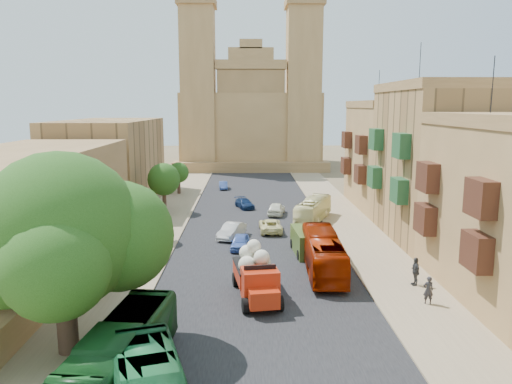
{
  "coord_description": "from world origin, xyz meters",
  "views": [
    {
      "loc": [
        -0.87,
        -18.65,
        11.77
      ],
      "look_at": [
        0.0,
        26.0,
        4.0
      ],
      "focal_mm": 35.0,
      "sensor_mm": 36.0,
      "label": 1
    }
  ],
  "objects_px": {
    "bus_green_north": "(120,355)",
    "car_dkblue": "(244,203)",
    "red_truck": "(256,274)",
    "olive_pickup": "(307,242)",
    "car_white_b": "(276,209)",
    "pedestrian_c": "(415,271)",
    "church": "(251,117)",
    "street_tree_d": "(179,173)",
    "car_cream": "(270,225)",
    "pedestrian_a": "(428,290)",
    "street_tree_b": "(142,205)",
    "street_tree_c": "(164,179)",
    "ficus_tree": "(63,236)",
    "car_blue_a": "(240,242)",
    "car_white_a": "(232,231)",
    "bus_red_east": "(323,253)",
    "street_tree_a": "(102,241)",
    "car_blue_b": "(223,185)",
    "bus_cream_east": "(313,210)"
  },
  "relations": [
    {
      "from": "bus_green_north",
      "to": "car_dkblue",
      "type": "bearing_deg",
      "value": 89.37
    },
    {
      "from": "red_truck",
      "to": "olive_pickup",
      "type": "bearing_deg",
      "value": 65.25
    },
    {
      "from": "car_white_b",
      "to": "pedestrian_c",
      "type": "relative_size",
      "value": 2.1
    },
    {
      "from": "church",
      "to": "street_tree_d",
      "type": "height_order",
      "value": "church"
    },
    {
      "from": "car_cream",
      "to": "pedestrian_c",
      "type": "bearing_deg",
      "value": 120.46
    },
    {
      "from": "church",
      "to": "pedestrian_a",
      "type": "bearing_deg",
      "value": -81.76
    },
    {
      "from": "street_tree_b",
      "to": "street_tree_c",
      "type": "distance_m",
      "value": 12.01
    },
    {
      "from": "ficus_tree",
      "to": "car_cream",
      "type": "xyz_separation_m",
      "value": [
        10.8,
        23.05,
        -5.15
      ]
    },
    {
      "from": "street_tree_c",
      "to": "pedestrian_a",
      "type": "xyz_separation_m",
      "value": [
        20.0,
        -26.47,
        -2.85
      ]
    },
    {
      "from": "car_blue_a",
      "to": "car_white_a",
      "type": "bearing_deg",
      "value": 108.58
    },
    {
      "from": "bus_red_east",
      "to": "street_tree_a",
      "type": "bearing_deg",
      "value": 15.81
    },
    {
      "from": "red_truck",
      "to": "car_cream",
      "type": "bearing_deg",
      "value": 84.16
    },
    {
      "from": "street_tree_c",
      "to": "car_blue_a",
      "type": "bearing_deg",
      "value": -59.5
    },
    {
      "from": "car_blue_b",
      "to": "car_white_b",
      "type": "bearing_deg",
      "value": -73.97
    },
    {
      "from": "pedestrian_c",
      "to": "street_tree_d",
      "type": "bearing_deg",
      "value": -152.62
    },
    {
      "from": "olive_pickup",
      "to": "street_tree_a",
      "type": "bearing_deg",
      "value": -150.26
    },
    {
      "from": "car_cream",
      "to": "church",
      "type": "bearing_deg",
      "value": -89.73
    },
    {
      "from": "street_tree_b",
      "to": "pedestrian_a",
      "type": "xyz_separation_m",
      "value": [
        20.0,
        -14.47,
        -2.37
      ]
    },
    {
      "from": "red_truck",
      "to": "car_white_a",
      "type": "relative_size",
      "value": 1.53
    },
    {
      "from": "ficus_tree",
      "to": "car_dkblue",
      "type": "relative_size",
      "value": 2.6
    },
    {
      "from": "church",
      "to": "car_white_b",
      "type": "xyz_separation_m",
      "value": [
        2.38,
        -44.14,
        -8.83
      ]
    },
    {
      "from": "street_tree_c",
      "to": "bus_green_north",
      "type": "height_order",
      "value": "street_tree_c"
    },
    {
      "from": "street_tree_a",
      "to": "bus_cream_east",
      "type": "height_order",
      "value": "street_tree_a"
    },
    {
      "from": "street_tree_a",
      "to": "red_truck",
      "type": "xyz_separation_m",
      "value": [
        9.71,
        -1.3,
        -1.8
      ]
    },
    {
      "from": "car_dkblue",
      "to": "car_blue_b",
      "type": "xyz_separation_m",
      "value": [
        -3.07,
        13.39,
        -0.0
      ]
    },
    {
      "from": "red_truck",
      "to": "car_white_a",
      "type": "distance_m",
      "value": 14.32
    },
    {
      "from": "church",
      "to": "pedestrian_c",
      "type": "relative_size",
      "value": 19.06
    },
    {
      "from": "bus_green_north",
      "to": "car_blue_a",
      "type": "relative_size",
      "value": 2.82
    },
    {
      "from": "car_cream",
      "to": "car_dkblue",
      "type": "xyz_separation_m",
      "value": [
        -2.49,
        11.11,
        -0.07
      ]
    },
    {
      "from": "street_tree_c",
      "to": "car_dkblue",
      "type": "xyz_separation_m",
      "value": [
        8.9,
        2.17,
        -3.16
      ]
    },
    {
      "from": "car_white_a",
      "to": "olive_pickup",
      "type": "bearing_deg",
      "value": -17.81
    },
    {
      "from": "street_tree_c",
      "to": "olive_pickup",
      "type": "distance_m",
      "value": 21.44
    },
    {
      "from": "church",
      "to": "olive_pickup",
      "type": "distance_m",
      "value": 59.37
    },
    {
      "from": "pedestrian_c",
      "to": "car_white_a",
      "type": "bearing_deg",
      "value": -136.78
    },
    {
      "from": "street_tree_b",
      "to": "red_truck",
      "type": "distance_m",
      "value": 16.55
    },
    {
      "from": "street_tree_a",
      "to": "bus_red_east",
      "type": "height_order",
      "value": "street_tree_a"
    },
    {
      "from": "street_tree_d",
      "to": "olive_pickup",
      "type": "xyz_separation_m",
      "value": [
        14.0,
        -28.0,
        -1.89
      ]
    },
    {
      "from": "church",
      "to": "bus_green_north",
      "type": "relative_size",
      "value": 3.68
    },
    {
      "from": "olive_pickup",
      "to": "bus_cream_east",
      "type": "xyz_separation_m",
      "value": [
        2.02,
        11.57,
        0.22
      ]
    },
    {
      "from": "street_tree_a",
      "to": "car_blue_b",
      "type": "xyz_separation_m",
      "value": [
        5.83,
        39.56,
        -2.79
      ]
    },
    {
      "from": "street_tree_d",
      "to": "bus_cream_east",
      "type": "distance_m",
      "value": 23.0
    },
    {
      "from": "olive_pickup",
      "to": "bus_green_north",
      "type": "distance_m",
      "value": 21.58
    },
    {
      "from": "street_tree_b",
      "to": "car_cream",
      "type": "xyz_separation_m",
      "value": [
        11.39,
        3.06,
        -2.61
      ]
    },
    {
      "from": "ficus_tree",
      "to": "street_tree_c",
      "type": "relative_size",
      "value": 1.76
    },
    {
      "from": "church",
      "to": "pedestrian_a",
      "type": "relative_size",
      "value": 21.18
    },
    {
      "from": "street_tree_d",
      "to": "car_dkblue",
      "type": "height_order",
      "value": "street_tree_d"
    },
    {
      "from": "street_tree_c",
      "to": "bus_green_north",
      "type": "xyz_separation_m",
      "value": [
        3.77,
        -35.0,
        -2.33
      ]
    },
    {
      "from": "red_truck",
      "to": "bus_cream_east",
      "type": "relative_size",
      "value": 0.74
    },
    {
      "from": "street_tree_a",
      "to": "car_dkblue",
      "type": "relative_size",
      "value": 1.32
    },
    {
      "from": "bus_green_north",
      "to": "car_cream",
      "type": "xyz_separation_m",
      "value": [
        7.61,
        26.06,
        -0.76
      ]
    }
  ]
}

